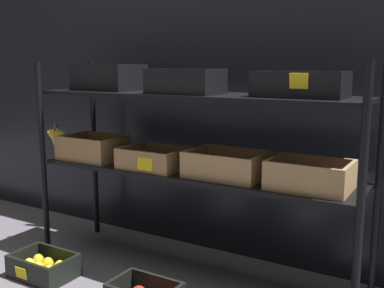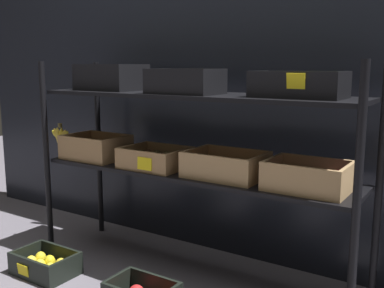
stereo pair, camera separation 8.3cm
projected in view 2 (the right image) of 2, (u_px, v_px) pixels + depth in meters
The scene contains 4 objects.
ground_plane at pixel (192, 274), 2.33m from camera, with size 10.00×10.00×0.00m, color slate.
storefront_wall at pixel (232, 86), 2.50m from camera, with size 4.07×0.12×1.90m, color black.
display_rack at pixel (187, 133), 2.21m from camera, with size 1.81×0.44×1.08m.
crate_ground_lemon at pixel (45, 265), 2.33m from camera, with size 0.32×0.23×0.12m.
Camera 2 is at (1.19, -1.83, 1.06)m, focal length 42.40 mm.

